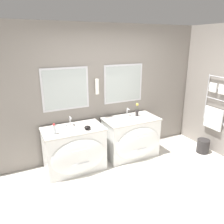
# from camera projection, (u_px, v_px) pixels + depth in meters

# --- Properties ---
(ground_plane) EXTENTS (16.00, 16.00, 0.00)m
(ground_plane) POSITION_uv_depth(u_px,v_px,m) (150.00, 198.00, 3.32)
(ground_plane) COLOR silver
(wall_back) EXTENTS (5.80, 0.15, 2.60)m
(wall_back) POSITION_uv_depth(u_px,v_px,m) (104.00, 92.00, 4.35)
(wall_back) COLOR gray
(wall_back) RESTS_ON ground_plane
(wall_right) EXTENTS (0.13, 3.48, 2.60)m
(wall_right) POSITION_uv_depth(u_px,v_px,m) (219.00, 92.00, 4.43)
(wall_right) COLOR gray
(wall_right) RESTS_ON ground_plane
(vanity_left) EXTENTS (1.09, 0.69, 0.81)m
(vanity_left) POSITION_uv_depth(u_px,v_px,m) (75.00, 149.00, 3.95)
(vanity_left) COLOR white
(vanity_left) RESTS_ON ground_plane
(vanity_right) EXTENTS (1.09, 0.69, 0.81)m
(vanity_right) POSITION_uv_depth(u_px,v_px,m) (132.00, 137.00, 4.45)
(vanity_right) COLOR white
(vanity_right) RESTS_ON ground_plane
(faucet_left) EXTENTS (0.17, 0.11, 0.17)m
(faucet_left) POSITION_uv_depth(u_px,v_px,m) (70.00, 121.00, 3.97)
(faucet_left) COLOR silver
(faucet_left) RESTS_ON vanity_left
(faucet_right) EXTENTS (0.17, 0.11, 0.17)m
(faucet_right) POSITION_uv_depth(u_px,v_px,m) (127.00, 112.00, 4.46)
(faucet_right) COLOR silver
(faucet_right) RESTS_ON vanity_right
(toiletry_bottle) EXTENTS (0.06, 0.06, 0.18)m
(toiletry_bottle) POSITION_uv_depth(u_px,v_px,m) (54.00, 129.00, 3.61)
(toiletry_bottle) COLOR silver
(toiletry_bottle) RESTS_ON vanity_left
(amenity_bowl) EXTENTS (0.11, 0.11, 0.07)m
(amenity_bowl) POSITION_uv_depth(u_px,v_px,m) (87.00, 128.00, 3.80)
(amenity_bowl) COLOR black
(amenity_bowl) RESTS_ON vanity_left
(flower_vase) EXTENTS (0.06, 0.06, 0.27)m
(flower_vase) POSITION_uv_depth(u_px,v_px,m) (137.00, 111.00, 4.47)
(flower_vase) COLOR #332D2D
(flower_vase) RESTS_ON vanity_right
(waste_bin) EXTENTS (0.26, 0.26, 0.29)m
(waste_bin) POSITION_uv_depth(u_px,v_px,m) (203.00, 146.00, 4.65)
(waste_bin) COLOR #282626
(waste_bin) RESTS_ON ground_plane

